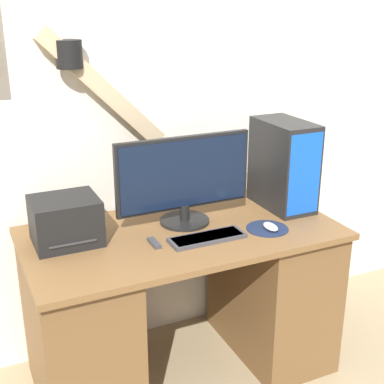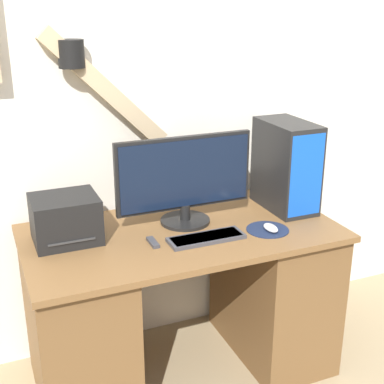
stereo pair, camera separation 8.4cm
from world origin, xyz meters
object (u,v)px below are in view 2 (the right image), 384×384
(printer, at_px, (65,219))
(remote_control, at_px, (153,242))
(computer_tower, at_px, (286,166))
(monitor, at_px, (185,178))
(mouse, at_px, (271,228))
(keyboard, at_px, (206,238))

(printer, xyz_separation_m, remote_control, (0.35, -0.19, -0.10))
(computer_tower, height_order, printer, computer_tower)
(printer, bearing_deg, remote_control, -28.81)
(monitor, bearing_deg, computer_tower, -2.01)
(monitor, height_order, mouse, monitor)
(keyboard, height_order, mouse, mouse)
(printer, distance_m, remote_control, 0.41)
(keyboard, relative_size, remote_control, 3.35)
(monitor, relative_size, keyboard, 1.92)
(mouse, distance_m, computer_tower, 0.39)
(monitor, height_order, remote_control, monitor)
(computer_tower, xyz_separation_m, remote_control, (-0.78, -0.16, -0.22))
(computer_tower, relative_size, remote_control, 4.32)
(monitor, xyz_separation_m, remote_control, (-0.23, -0.18, -0.22))
(mouse, bearing_deg, keyboard, 174.13)
(keyboard, xyz_separation_m, printer, (-0.58, 0.24, 0.09))
(keyboard, height_order, printer, printer)
(remote_control, bearing_deg, computer_tower, 11.45)
(remote_control, bearing_deg, printer, 151.19)
(mouse, bearing_deg, remote_control, 171.22)
(keyboard, distance_m, mouse, 0.32)
(computer_tower, distance_m, printer, 1.13)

